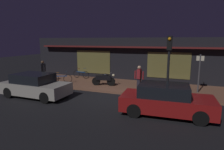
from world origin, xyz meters
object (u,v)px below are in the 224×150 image
(bicycle_parked, at_px, (81,74))
(parked_car_far, at_px, (166,100))
(motorcycle, at_px, (104,79))
(parked_car_near, at_px, (35,85))
(bicycle_extra, at_px, (61,79))
(sign_post, at_px, (199,71))
(person_photographer, at_px, (43,71))
(traffic_light_pole, at_px, (169,59))
(person_bystander, at_px, (139,78))

(bicycle_parked, relative_size, parked_car_far, 0.39)
(motorcycle, bearing_deg, bicycle_parked, 149.01)
(bicycle_parked, relative_size, parked_car_near, 0.40)
(motorcycle, distance_m, bicycle_extra, 3.41)
(motorcycle, distance_m, sign_post, 6.32)
(person_photographer, distance_m, parked_car_near, 3.69)
(parked_car_near, height_order, parked_car_far, same)
(sign_post, xyz_separation_m, parked_car_near, (-9.22, -4.04, -0.81))
(bicycle_parked, relative_size, bicycle_extra, 1.09)
(bicycle_extra, xyz_separation_m, person_photographer, (-1.62, -0.08, 0.52))
(bicycle_extra, height_order, traffic_light_pole, traffic_light_pole)
(parked_car_near, bearing_deg, person_photographer, 123.36)
(motorcycle, xyz_separation_m, parked_car_far, (4.68, -3.67, 0.06))
(traffic_light_pole, distance_m, parked_car_far, 2.16)
(motorcycle, relative_size, parked_car_near, 0.41)
(person_photographer, distance_m, person_bystander, 7.73)
(traffic_light_pole, bearing_deg, parked_car_near, -171.31)
(bicycle_parked, height_order, sign_post, sign_post)
(bicycle_parked, xyz_separation_m, parked_car_far, (7.60, -5.43, 0.20))
(bicycle_extra, relative_size, parked_car_far, 0.36)
(sign_post, distance_m, traffic_light_pole, 3.45)
(bicycle_parked, distance_m, person_bystander, 6.20)
(motorcycle, height_order, parked_car_near, parked_car_near)
(sign_post, height_order, parked_car_near, sign_post)
(person_bystander, distance_m, traffic_light_pole, 2.94)
(parked_car_near, bearing_deg, traffic_light_pole, 8.69)
(person_bystander, bearing_deg, bicycle_parked, 156.39)
(person_bystander, bearing_deg, sign_post, 18.25)
(motorcycle, xyz_separation_m, traffic_light_pole, (4.62, -2.44, 1.83))
(bicycle_parked, xyz_separation_m, bicycle_extra, (-0.45, -2.21, 0.00))
(bicycle_parked, distance_m, sign_post, 9.32)
(bicycle_parked, xyz_separation_m, traffic_light_pole, (7.54, -4.20, 1.97))
(traffic_light_pole, bearing_deg, bicycle_parked, 150.90)
(motorcycle, xyz_separation_m, person_photographer, (-4.99, -0.54, 0.38))
(traffic_light_pole, xyz_separation_m, parked_car_far, (0.06, -1.23, -1.77))
(motorcycle, relative_size, person_photographer, 1.01)
(bicycle_parked, bearing_deg, person_bystander, -23.61)
(motorcycle, height_order, traffic_light_pole, traffic_light_pole)
(bicycle_parked, height_order, person_photographer, person_photographer)
(bicycle_extra, xyz_separation_m, parked_car_far, (8.05, -3.22, 0.20))
(person_bystander, bearing_deg, parked_car_far, -56.64)
(person_bystander, height_order, traffic_light_pole, traffic_light_pole)
(person_photographer, bearing_deg, motorcycle, 6.12)
(bicycle_extra, height_order, sign_post, sign_post)
(traffic_light_pole, distance_m, parked_car_near, 7.88)
(motorcycle, xyz_separation_m, sign_post, (6.25, 0.44, 0.86))
(sign_post, bearing_deg, parked_car_near, -156.32)
(traffic_light_pole, bearing_deg, person_bystander, 137.52)
(bicycle_extra, relative_size, person_bystander, 0.91)
(bicycle_parked, bearing_deg, sign_post, -8.17)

